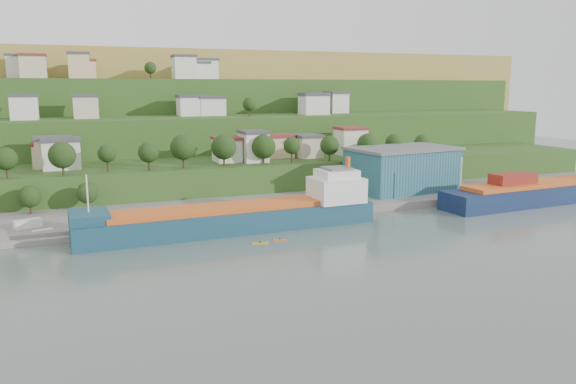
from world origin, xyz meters
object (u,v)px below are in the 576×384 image
cargo_ship_near (241,218)px  cargo_ship_far (549,192)px  warehouse (402,169)px  caravan (28,226)px  kayak_orange (280,239)px

cargo_ship_near → cargo_ship_far: bearing=-2.9°
warehouse → caravan: bearing=177.7°
caravan → kayak_orange: bearing=-42.4°
cargo_ship_near → caravan: bearing=163.7°
cargo_ship_far → kayak_orange: size_ratio=21.82×
cargo_ship_far → caravan: 136.01m
cargo_ship_near → cargo_ship_far: size_ratio=1.04×
warehouse → caravan: (-100.51, -9.50, -5.94)m
cargo_ship_near → caravan: (-44.82, 11.18, -0.30)m
warehouse → caravan: size_ratio=5.98×
cargo_ship_far → warehouse: (-34.95, 21.59, 5.63)m
cargo_ship_near → kayak_orange: (5.28, -11.50, -2.58)m
cargo_ship_far → warehouse: 41.47m
cargo_ship_near → kayak_orange: 12.92m
cargo_ship_near → warehouse: bearing=18.1°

